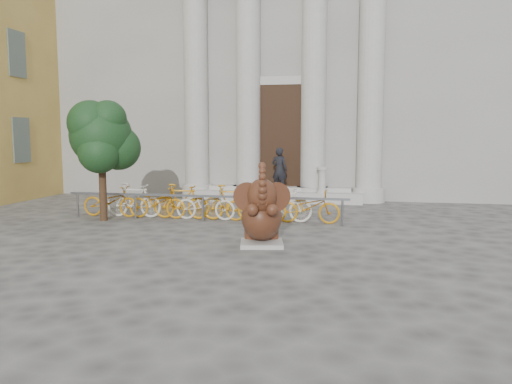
% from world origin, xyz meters
% --- Properties ---
extents(ground, '(80.00, 80.00, 0.00)m').
position_xyz_m(ground, '(0.00, 0.00, 0.00)').
color(ground, '#474442').
rests_on(ground, ground).
extents(classical_building, '(22.00, 10.70, 12.00)m').
position_xyz_m(classical_building, '(0.00, 14.93, 5.98)').
color(classical_building, gray).
rests_on(classical_building, ground).
extents(entrance_steps, '(6.00, 1.20, 0.36)m').
position_xyz_m(entrance_steps, '(0.00, 9.40, 0.18)').
color(entrance_steps, '#A8A59E').
rests_on(entrance_steps, ground).
extents(elephant_statue, '(1.19, 1.41, 1.81)m').
position_xyz_m(elephant_statue, '(0.78, 1.97, 0.66)').
color(elephant_statue, '#A8A59E').
rests_on(elephant_statue, ground).
extents(bike_rack, '(8.00, 0.53, 1.00)m').
position_xyz_m(bike_rack, '(-1.39, 4.96, 0.50)').
color(bike_rack, slate).
rests_on(bike_rack, ground).
extents(tree, '(1.91, 1.74, 3.31)m').
position_xyz_m(tree, '(-4.11, 4.26, 2.31)').
color(tree, '#332114').
rests_on(tree, ground).
extents(pedestrian, '(0.66, 0.52, 1.58)m').
position_xyz_m(pedestrian, '(0.07, 9.16, 1.15)').
color(pedestrian, black).
rests_on(pedestrian, entrance_steps).
extents(balustrade_post, '(0.37, 0.37, 0.91)m').
position_xyz_m(balustrade_post, '(1.59, 9.10, 0.78)').
color(balustrade_post, '#A8A59E').
rests_on(balustrade_post, entrance_steps).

